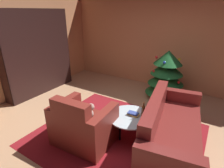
{
  "coord_description": "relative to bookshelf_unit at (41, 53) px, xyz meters",
  "views": [
    {
      "loc": [
        1.37,
        -2.48,
        2.15
      ],
      "look_at": [
        -0.27,
        0.19,
        0.86
      ],
      "focal_mm": 28.68,
      "sensor_mm": 36.0,
      "label": 1
    }
  ],
  "objects": [
    {
      "name": "couch_red",
      "position": [
        3.7,
        -0.53,
        -0.79
      ],
      "size": [
        1.11,
        2.08,
        0.87
      ],
      "color": "maroon",
      "rests_on": "ground"
    },
    {
      "name": "decorated_tree",
      "position": [
        3.1,
        1.26,
        -0.46
      ],
      "size": [
        0.99,
        0.99,
        1.26
      ],
      "color": "brown",
      "rests_on": "ground"
    },
    {
      "name": "book_stack_on_table",
      "position": [
        3.06,
        -0.57,
        -0.64
      ],
      "size": [
        0.21,
        0.13,
        0.06
      ],
      "color": "#E3BA54",
      "rests_on": "coffee_table"
    },
    {
      "name": "bookshelf_unit",
      "position": [
        0.0,
        0.0,
        0.0
      ],
      "size": [
        0.36,
        1.97,
        2.2
      ],
      "color": "black",
      "rests_on": "ground"
    },
    {
      "name": "armchair_red",
      "position": [
        2.41,
        -1.19,
        -0.76
      ],
      "size": [
        1.01,
        0.82,
        0.92
      ],
      "color": "maroon",
      "rests_on": "ground"
    },
    {
      "name": "area_rug",
      "position": [
        2.82,
        -0.73,
        -1.09
      ],
      "size": [
        2.87,
        2.45,
        0.01
      ],
      "primitive_type": "cube",
      "color": "maroon",
      "rests_on": "ground"
    },
    {
      "name": "bottle_on_table",
      "position": [
        3.23,
        -0.56,
        -0.55
      ],
      "size": [
        0.06,
        0.06,
        0.3
      ],
      "color": "#532A13",
      "rests_on": "coffee_table"
    },
    {
      "name": "wall_left",
      "position": [
        -0.25,
        -0.62,
        0.27
      ],
      "size": [
        0.06,
        5.37,
        2.73
      ],
      "primitive_type": "cube",
      "color": "tan",
      "rests_on": "ground"
    },
    {
      "name": "coffee_table",
      "position": [
        3.02,
        -0.62,
        -0.7
      ],
      "size": [
        0.79,
        0.79,
        0.42
      ],
      "color": "black",
      "rests_on": "ground"
    },
    {
      "name": "wall_back",
      "position": [
        2.79,
        2.03,
        0.27
      ],
      "size": [
        6.14,
        0.06,
        2.73
      ],
      "primitive_type": "cube",
      "color": "tan",
      "rests_on": "ground"
    },
    {
      "name": "ground_plane",
      "position": [
        2.79,
        -0.62,
        -1.09
      ],
      "size": [
        7.22,
        7.22,
        0.0
      ],
      "primitive_type": "plane",
      "color": "tan"
    }
  ]
}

